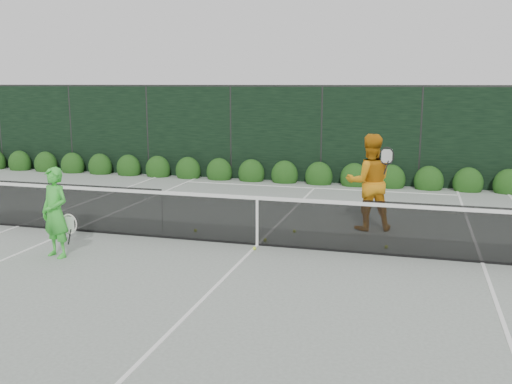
# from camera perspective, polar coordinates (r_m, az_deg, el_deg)

# --- Properties ---
(ground) EXTENTS (80.00, 80.00, 0.00)m
(ground) POSITION_cam_1_polar(r_m,az_deg,el_deg) (11.16, 0.12, -5.36)
(ground) COLOR gray
(ground) RESTS_ON ground
(tennis_net) EXTENTS (12.90, 0.10, 1.07)m
(tennis_net) POSITION_cam_1_polar(r_m,az_deg,el_deg) (11.03, 0.00, -2.70)
(tennis_net) COLOR black
(tennis_net) RESTS_ON ground
(player_woman) EXTENTS (0.70, 0.55, 1.64)m
(player_woman) POSITION_cam_1_polar(r_m,az_deg,el_deg) (10.87, -19.44, -1.96)
(player_woman) COLOR green
(player_woman) RESTS_ON ground
(player_man) EXTENTS (1.19, 1.04, 2.07)m
(player_man) POSITION_cam_1_polar(r_m,az_deg,el_deg) (12.39, 11.27, 0.97)
(player_man) COLOR orange
(player_man) RESTS_ON ground
(court_lines) EXTENTS (11.03, 23.83, 0.01)m
(court_lines) POSITION_cam_1_polar(r_m,az_deg,el_deg) (11.16, 0.12, -5.33)
(court_lines) COLOR white
(court_lines) RESTS_ON ground
(windscreen_fence) EXTENTS (32.00, 21.07, 3.06)m
(windscreen_fence) POSITION_cam_1_polar(r_m,az_deg,el_deg) (8.29, -4.94, -0.30)
(windscreen_fence) COLOR black
(windscreen_fence) RESTS_ON ground
(hedge_row) EXTENTS (31.66, 0.65, 0.94)m
(hedge_row) POSITION_cam_1_polar(r_m,az_deg,el_deg) (17.94, 6.30, 1.54)
(hedge_row) COLOR #10330E
(hedge_row) RESTS_ON ground
(tennis_balls) EXTENTS (4.05, 1.53, 0.07)m
(tennis_balls) POSITION_cam_1_polar(r_m,az_deg,el_deg) (11.48, 2.17, -4.72)
(tennis_balls) COLOR #CDE933
(tennis_balls) RESTS_ON ground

